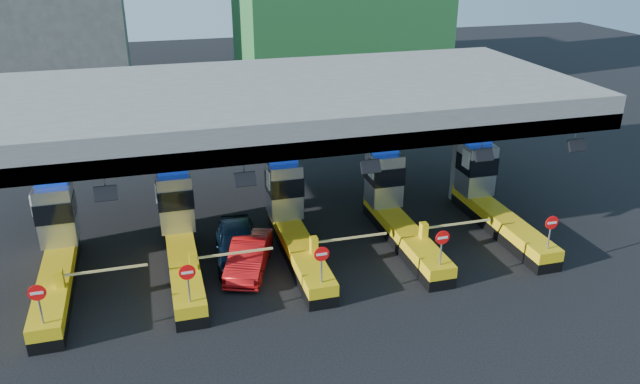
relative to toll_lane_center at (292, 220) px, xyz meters
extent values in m
plane|color=black|center=(0.00, -0.28, -1.40)|extent=(120.00, 120.00, 0.00)
cube|color=slate|center=(0.00, 2.72, 4.85)|extent=(28.00, 12.00, 1.50)
cube|color=#4C4C49|center=(0.00, -2.98, 4.45)|extent=(28.00, 0.60, 0.70)
cube|color=slate|center=(-10.00, 2.72, 1.35)|extent=(1.00, 1.00, 5.50)
cube|color=slate|center=(0.00, 2.72, 1.35)|extent=(1.00, 1.00, 5.50)
cube|color=slate|center=(10.00, 2.72, 1.35)|extent=(1.00, 1.00, 5.50)
cylinder|color=slate|center=(-7.50, -2.98, 3.85)|extent=(0.06, 0.06, 0.50)
cube|color=black|center=(-7.50, -3.18, 3.50)|extent=(0.80, 0.38, 0.54)
cylinder|color=slate|center=(-2.50, -2.98, 3.85)|extent=(0.06, 0.06, 0.50)
cube|color=black|center=(-2.50, -3.18, 3.50)|extent=(0.80, 0.38, 0.54)
cylinder|color=slate|center=(2.50, -2.98, 3.85)|extent=(0.06, 0.06, 0.50)
cube|color=black|center=(2.50, -3.18, 3.50)|extent=(0.80, 0.38, 0.54)
cylinder|color=slate|center=(7.50, -2.98, 3.85)|extent=(0.06, 0.06, 0.50)
cube|color=black|center=(7.50, -3.18, 3.50)|extent=(0.80, 0.38, 0.54)
cylinder|color=slate|center=(12.00, -2.98, 3.85)|extent=(0.06, 0.06, 0.50)
cube|color=black|center=(12.00, -3.18, 3.50)|extent=(0.80, 0.38, 0.54)
cube|color=black|center=(-10.00, -1.28, -1.15)|extent=(1.20, 8.00, 0.50)
cube|color=#E5B70C|center=(-10.00, -1.28, -0.65)|extent=(1.20, 8.00, 0.50)
cube|color=#9EA3A8|center=(-10.00, 1.52, 0.90)|extent=(1.50, 1.50, 2.60)
cube|color=black|center=(-10.00, 1.50, 1.20)|extent=(1.56, 1.56, 0.90)
cube|color=#0C2DBF|center=(-10.00, 1.52, 2.48)|extent=(1.30, 0.35, 0.55)
cube|color=white|center=(-10.80, 1.22, 1.60)|extent=(0.06, 0.70, 0.90)
cylinder|color=slate|center=(-10.00, -4.88, 0.25)|extent=(0.07, 0.07, 1.30)
cylinder|color=red|center=(-10.00, -4.91, 0.85)|extent=(0.60, 0.04, 0.60)
cube|color=white|center=(-10.00, -4.93, 0.85)|extent=(0.42, 0.02, 0.10)
cube|color=#E5B70C|center=(-9.65, -2.48, -0.05)|extent=(0.30, 0.35, 0.70)
cube|color=white|center=(-8.00, -2.48, 0.05)|extent=(3.20, 0.08, 0.08)
cube|color=black|center=(-5.00, -1.28, -1.15)|extent=(1.20, 8.00, 0.50)
cube|color=#E5B70C|center=(-5.00, -1.28, -0.65)|extent=(1.20, 8.00, 0.50)
cube|color=#9EA3A8|center=(-5.00, 1.52, 0.90)|extent=(1.50, 1.50, 2.60)
cube|color=black|center=(-5.00, 1.50, 1.20)|extent=(1.56, 1.56, 0.90)
cube|color=#0C2DBF|center=(-5.00, 1.52, 2.48)|extent=(1.30, 0.35, 0.55)
cube|color=white|center=(-5.80, 1.22, 1.60)|extent=(0.06, 0.70, 0.90)
cylinder|color=slate|center=(-5.00, -4.88, 0.25)|extent=(0.07, 0.07, 1.30)
cylinder|color=red|center=(-5.00, -4.91, 0.85)|extent=(0.60, 0.04, 0.60)
cube|color=white|center=(-5.00, -4.93, 0.85)|extent=(0.42, 0.02, 0.10)
cube|color=#E5B70C|center=(-4.65, -2.48, -0.05)|extent=(0.30, 0.35, 0.70)
cube|color=white|center=(-3.00, -2.48, 0.05)|extent=(3.20, 0.08, 0.08)
cube|color=black|center=(0.00, -1.28, -1.15)|extent=(1.20, 8.00, 0.50)
cube|color=#E5B70C|center=(0.00, -1.28, -0.65)|extent=(1.20, 8.00, 0.50)
cube|color=#9EA3A8|center=(0.00, 1.52, 0.90)|extent=(1.50, 1.50, 2.60)
cube|color=black|center=(0.00, 1.50, 1.20)|extent=(1.56, 1.56, 0.90)
cube|color=#0C2DBF|center=(0.00, 1.52, 2.48)|extent=(1.30, 0.35, 0.55)
cube|color=white|center=(-0.80, 1.22, 1.60)|extent=(0.06, 0.70, 0.90)
cylinder|color=slate|center=(0.00, -4.88, 0.25)|extent=(0.07, 0.07, 1.30)
cylinder|color=red|center=(0.00, -4.91, 0.85)|extent=(0.60, 0.04, 0.60)
cube|color=white|center=(0.00, -4.93, 0.85)|extent=(0.42, 0.02, 0.10)
cube|color=#E5B70C|center=(0.35, -2.48, -0.05)|extent=(0.30, 0.35, 0.70)
cube|color=white|center=(2.00, -2.48, 0.05)|extent=(3.20, 0.08, 0.08)
cube|color=black|center=(5.00, -1.28, -1.15)|extent=(1.20, 8.00, 0.50)
cube|color=#E5B70C|center=(5.00, -1.28, -0.65)|extent=(1.20, 8.00, 0.50)
cube|color=#9EA3A8|center=(5.00, 1.52, 0.90)|extent=(1.50, 1.50, 2.60)
cube|color=black|center=(5.00, 1.50, 1.20)|extent=(1.56, 1.56, 0.90)
cube|color=#0C2DBF|center=(5.00, 1.52, 2.48)|extent=(1.30, 0.35, 0.55)
cube|color=white|center=(4.20, 1.22, 1.60)|extent=(0.06, 0.70, 0.90)
cylinder|color=slate|center=(5.00, -4.88, 0.25)|extent=(0.07, 0.07, 1.30)
cylinder|color=red|center=(5.00, -4.91, 0.85)|extent=(0.60, 0.04, 0.60)
cube|color=white|center=(5.00, -4.93, 0.85)|extent=(0.42, 0.02, 0.10)
cube|color=#E5B70C|center=(5.35, -2.48, -0.05)|extent=(0.30, 0.35, 0.70)
cube|color=white|center=(7.00, -2.48, 0.05)|extent=(3.20, 0.08, 0.08)
cube|color=black|center=(10.00, -1.28, -1.15)|extent=(1.20, 8.00, 0.50)
cube|color=#E5B70C|center=(10.00, -1.28, -0.65)|extent=(1.20, 8.00, 0.50)
cube|color=#9EA3A8|center=(10.00, 1.52, 0.90)|extent=(1.50, 1.50, 2.60)
cube|color=black|center=(10.00, 1.50, 1.20)|extent=(1.56, 1.56, 0.90)
cube|color=#0C2DBF|center=(10.00, 1.52, 2.48)|extent=(1.30, 0.35, 0.55)
cube|color=white|center=(9.20, 1.22, 1.60)|extent=(0.06, 0.70, 0.90)
cylinder|color=slate|center=(10.00, -4.88, 0.25)|extent=(0.07, 0.07, 1.30)
cylinder|color=red|center=(10.00, -4.91, 0.85)|extent=(0.60, 0.04, 0.60)
cube|color=white|center=(10.00, -4.93, 0.85)|extent=(0.42, 0.02, 0.10)
cube|color=#E5B70C|center=(10.35, -2.48, -0.05)|extent=(0.30, 0.35, 0.70)
cube|color=white|center=(12.00, -2.48, 0.05)|extent=(3.20, 0.08, 0.08)
imported|color=black|center=(-2.58, -0.49, -0.59)|extent=(2.32, 4.87, 1.61)
imported|color=red|center=(-2.26, -1.49, -0.70)|extent=(2.82, 4.47, 1.39)
camera|label=1|loc=(-5.67, -24.82, 12.24)|focal=35.00mm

